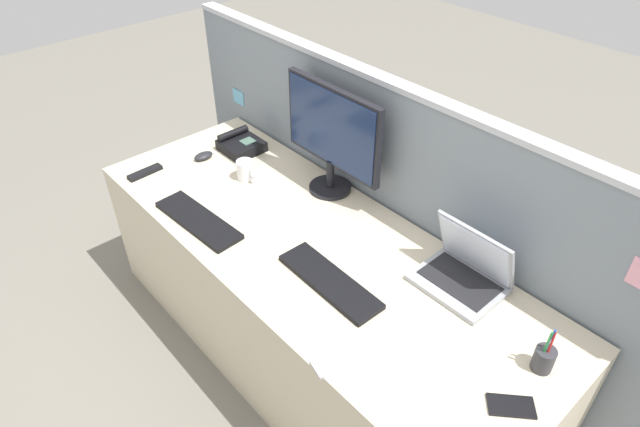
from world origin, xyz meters
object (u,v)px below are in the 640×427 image
object	(u,v)px
keyboard_main	(198,220)
computer_mouse_right_hand	(203,156)
desktop_monitor	(332,133)
laptop	(465,269)
pen_cup	(544,359)
cell_phone_black_slab	(511,406)
desk_phone	(241,144)
keyboard_spare	(330,281)
tv_remote	(145,172)
cell_phone_silver_slab	(334,362)
coffee_mug	(246,170)

from	to	relation	value
keyboard_main	computer_mouse_right_hand	size ratio (longest dim) A/B	4.53
desktop_monitor	laptop	distance (m)	0.81
pen_cup	computer_mouse_right_hand	bearing A→B (deg)	-176.20
computer_mouse_right_hand	cell_phone_black_slab	xyz separation A→B (m)	(1.81, -0.07, -0.01)
keyboard_main	pen_cup	size ratio (longest dim) A/B	2.58
desktop_monitor	desk_phone	bearing A→B (deg)	-168.82
computer_mouse_right_hand	cell_phone_black_slab	distance (m)	1.81
computer_mouse_right_hand	desk_phone	bearing A→B (deg)	74.89
keyboard_spare	laptop	bearing A→B (deg)	50.55
cell_phone_black_slab	tv_remote	size ratio (longest dim) A/B	0.82
laptop	keyboard_spare	bearing A→B (deg)	-130.75
keyboard_spare	pen_cup	distance (m)	0.77
pen_cup	tv_remote	xyz separation A→B (m)	(-1.86, -0.41, -0.04)
laptop	cell_phone_silver_slab	world-z (taller)	laptop
pen_cup	cell_phone_black_slab	bearing A→B (deg)	-85.23
laptop	keyboard_main	distance (m)	1.12
desktop_monitor	desk_phone	size ratio (longest dim) A/B	2.80
desktop_monitor	computer_mouse_right_hand	size ratio (longest dim) A/B	5.51
laptop	keyboard_main	xyz separation A→B (m)	(-0.97, -0.55, -0.05)
coffee_mug	cell_phone_black_slab	bearing A→B (deg)	-4.76
laptop	keyboard_spare	world-z (taller)	laptop
computer_mouse_right_hand	tv_remote	xyz separation A→B (m)	(-0.07, -0.29, -0.01)
pen_cup	tv_remote	bearing A→B (deg)	-167.73
cell_phone_black_slab	coffee_mug	distance (m)	1.53
desktop_monitor	laptop	size ratio (longest dim) A/B	1.76
cell_phone_black_slab	keyboard_main	bearing A→B (deg)	-123.24
keyboard_spare	pen_cup	world-z (taller)	pen_cup
computer_mouse_right_hand	keyboard_main	bearing A→B (deg)	-33.87
laptop	keyboard_spare	size ratio (longest dim) A/B	0.69
desk_phone	laptop	bearing A→B (deg)	2.68
cell_phone_black_slab	cell_phone_silver_slab	size ratio (longest dim) A/B	0.99
computer_mouse_right_hand	pen_cup	distance (m)	1.80
desktop_monitor	pen_cup	xyz separation A→B (m)	(1.18, -0.18, -0.24)
keyboard_main	desktop_monitor	bearing A→B (deg)	68.31
pen_cup	cell_phone_silver_slab	world-z (taller)	pen_cup
cell_phone_silver_slab	desktop_monitor	bearing A→B (deg)	151.03
computer_mouse_right_hand	pen_cup	world-z (taller)	pen_cup
keyboard_spare	tv_remote	xyz separation A→B (m)	(-1.14, -0.16, -0.00)
desk_phone	keyboard_main	xyz separation A→B (m)	(0.37, -0.48, -0.02)
desk_phone	cell_phone_black_slab	bearing A→B (deg)	-8.52
pen_cup	tv_remote	size ratio (longest dim) A/B	1.03
cell_phone_silver_slab	tv_remote	bearing A→B (deg)	-169.59
laptop	cell_phone_silver_slab	size ratio (longest dim) A/B	2.25
desk_phone	computer_mouse_right_hand	bearing A→B (deg)	-105.88
cell_phone_black_slab	desktop_monitor	bearing A→B (deg)	-149.72
keyboard_main	cell_phone_black_slab	world-z (taller)	keyboard_main
desk_phone	cell_phone_silver_slab	world-z (taller)	desk_phone
cell_phone_silver_slab	tv_remote	distance (m)	1.41
keyboard_spare	cell_phone_black_slab	xyz separation A→B (m)	(0.74, 0.05, -0.01)
cell_phone_black_slab	tv_remote	distance (m)	1.89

